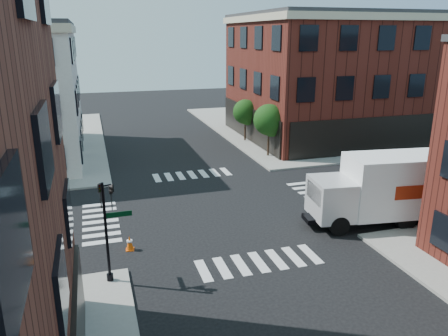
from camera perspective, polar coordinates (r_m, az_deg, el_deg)
ground at (r=27.10m, az=-0.85°, el=-5.27°), size 120.00×120.00×0.00m
sidewalk_ne at (r=54.02m, az=14.58°, el=5.63°), size 30.00×30.00×0.15m
building_ne at (r=48.77m, az=17.67°, el=11.24°), size 25.00×16.00×12.00m
tree_near at (r=37.70m, az=5.99°, el=6.07°), size 2.69×2.69×4.49m
tree_far at (r=43.25m, az=2.88°, el=7.17°), size 2.43×2.43×4.07m
signal_pole at (r=18.94m, az=-15.02°, el=-6.71°), size 1.29×1.24×4.60m
box_truck at (r=26.13m, az=20.74°, el=-2.50°), size 8.90×3.65×3.94m
traffic_cone at (r=22.49m, az=-12.22°, el=-9.58°), size 0.46×0.46×0.75m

